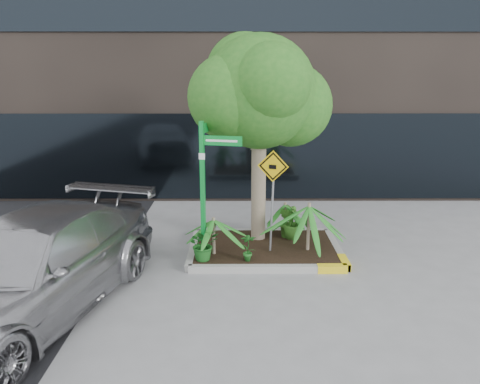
{
  "coord_description": "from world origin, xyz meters",
  "views": [
    {
      "loc": [
        -0.39,
        -9.5,
        3.96
      ],
      "look_at": [
        -0.35,
        0.2,
        1.41
      ],
      "focal_mm": 35.0,
      "sensor_mm": 36.0,
      "label": 1
    }
  ],
  "objects_px": {
    "parked_car": "(30,268)",
    "cattle_sign": "(273,183)",
    "tree": "(259,92)",
    "street_sign_post": "(206,177)"
  },
  "relations": [
    {
      "from": "tree",
      "to": "cattle_sign",
      "type": "bearing_deg",
      "value": -69.92
    },
    {
      "from": "tree",
      "to": "street_sign_post",
      "type": "bearing_deg",
      "value": -135.87
    },
    {
      "from": "tree",
      "to": "cattle_sign",
      "type": "distance_m",
      "value": 2.02
    },
    {
      "from": "tree",
      "to": "parked_car",
      "type": "xyz_separation_m",
      "value": [
        -3.87,
        -3.23,
        -2.67
      ]
    },
    {
      "from": "street_sign_post",
      "to": "cattle_sign",
      "type": "xyz_separation_m",
      "value": [
        1.38,
        0.35,
        -0.21
      ]
    },
    {
      "from": "parked_car",
      "to": "cattle_sign",
      "type": "height_order",
      "value": "cattle_sign"
    },
    {
      "from": "parked_car",
      "to": "street_sign_post",
      "type": "height_order",
      "value": "street_sign_post"
    },
    {
      "from": "parked_car",
      "to": "cattle_sign",
      "type": "relative_size",
      "value": 2.58
    },
    {
      "from": "tree",
      "to": "parked_car",
      "type": "distance_m",
      "value": 5.7
    },
    {
      "from": "tree",
      "to": "parked_car",
      "type": "bearing_deg",
      "value": -140.1
    }
  ]
}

